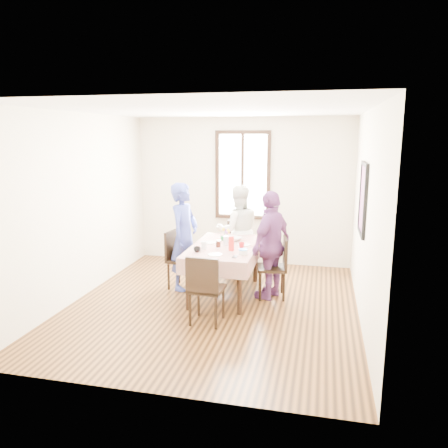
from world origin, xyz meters
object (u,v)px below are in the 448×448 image
(chair_near, at_px, (207,289))
(person_left, at_px, (184,236))
(chair_right, at_px, (272,268))
(person_far, at_px, (238,230))
(chair_left, at_px, (183,260))
(dining_table, at_px, (225,270))
(chair_far, at_px, (238,248))
(person_right, at_px, (271,245))

(chair_near, height_order, person_left, person_left)
(chair_right, height_order, chair_near, same)
(person_left, bearing_deg, person_far, -27.27)
(chair_left, xyz_separation_m, person_far, (0.70, 0.88, 0.32))
(chair_left, bearing_deg, dining_table, 88.36)
(chair_near, distance_m, person_left, 1.41)
(person_left, bearing_deg, chair_left, 100.69)
(person_left, bearing_deg, chair_right, -83.20)
(person_far, bearing_deg, dining_table, 69.20)
(chair_near, relative_size, person_far, 0.58)
(chair_far, height_order, person_left, person_left)
(chair_left, relative_size, person_left, 0.55)
(person_far, distance_m, person_right, 1.19)
(chair_left, xyz_separation_m, person_right, (1.39, -0.09, 0.34))
(person_left, bearing_deg, chair_far, -26.68)
(person_far, height_order, person_right, person_right)
(person_far, relative_size, person_right, 0.97)
(person_left, distance_m, person_far, 1.11)
(chair_right, xyz_separation_m, person_right, (-0.02, 0.00, 0.34))
(chair_far, relative_size, chair_near, 1.00)
(dining_table, bearing_deg, chair_left, 168.62)
(chair_far, bearing_deg, chair_left, 46.11)
(dining_table, xyz_separation_m, person_far, (0.00, 1.02, 0.40))
(dining_table, distance_m, chair_far, 1.04)
(person_right, bearing_deg, chair_right, 113.95)
(person_right, bearing_deg, chair_far, -121.40)
(person_far, bearing_deg, person_right, 104.36)
(chair_left, xyz_separation_m, chair_far, (0.70, 0.90, 0.00))
(chair_far, relative_size, person_far, 0.58)
(chair_left, bearing_deg, chair_right, 95.90)
(chair_right, height_order, chair_far, same)
(chair_left, height_order, person_left, person_left)
(chair_far, bearing_deg, chair_near, 84.23)
(chair_left, relative_size, person_far, 0.58)
(chair_left, height_order, person_far, person_far)
(chair_left, bearing_deg, person_right, 95.84)
(chair_far, bearing_deg, person_left, 46.86)
(person_left, relative_size, person_far, 1.07)
(dining_table, relative_size, chair_left, 1.66)
(chair_right, relative_size, chair_near, 1.00)
(chair_right, xyz_separation_m, chair_near, (-0.70, -1.08, 0.00))
(chair_right, height_order, person_left, person_left)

